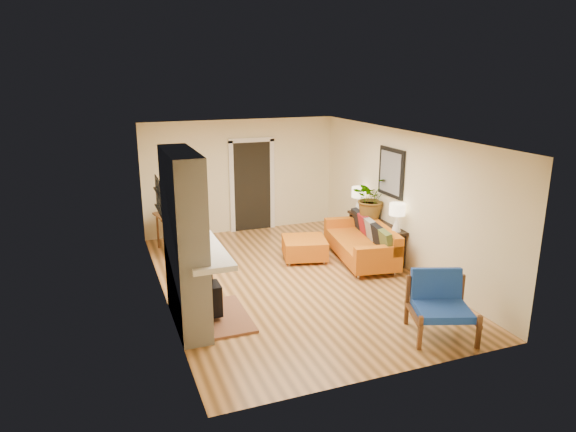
{
  "coord_description": "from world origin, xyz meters",
  "views": [
    {
      "loc": [
        -3.14,
        -8.03,
        3.65
      ],
      "look_at": [
        0.0,
        0.2,
        1.15
      ],
      "focal_mm": 32.0,
      "sensor_mm": 36.0,
      "label": 1
    }
  ],
  "objects_px": {
    "dining_table": "(181,222)",
    "console_table": "(376,228)",
    "sofa": "(364,242)",
    "lamp_near": "(397,214)",
    "ottoman": "(304,247)",
    "houseplant": "(371,198)",
    "lamp_far": "(358,196)",
    "blue_chair": "(440,301)"
  },
  "relations": [
    {
      "from": "dining_table",
      "to": "lamp_far",
      "type": "distance_m",
      "value": 3.78
    },
    {
      "from": "houseplant",
      "to": "dining_table",
      "type": "bearing_deg",
      "value": 158.35
    },
    {
      "from": "sofa",
      "to": "console_table",
      "type": "distance_m",
      "value": 0.43
    },
    {
      "from": "houseplant",
      "to": "ottoman",
      "type": "bearing_deg",
      "value": 177.15
    },
    {
      "from": "dining_table",
      "to": "lamp_far",
      "type": "height_order",
      "value": "lamp_far"
    },
    {
      "from": "lamp_near",
      "to": "dining_table",
      "type": "bearing_deg",
      "value": 146.59
    },
    {
      "from": "ottoman",
      "to": "lamp_far",
      "type": "height_order",
      "value": "lamp_far"
    },
    {
      "from": "dining_table",
      "to": "houseplant",
      "type": "height_order",
      "value": "houseplant"
    },
    {
      "from": "console_table",
      "to": "houseplant",
      "type": "bearing_deg",
      "value": 92.64
    },
    {
      "from": "console_table",
      "to": "sofa",
      "type": "bearing_deg",
      "value": -155.41
    },
    {
      "from": "blue_chair",
      "to": "dining_table",
      "type": "relative_size",
      "value": 0.6
    },
    {
      "from": "dining_table",
      "to": "sofa",
      "type": "bearing_deg",
      "value": -28.78
    },
    {
      "from": "console_table",
      "to": "lamp_far",
      "type": "distance_m",
      "value": 0.9
    },
    {
      "from": "blue_chair",
      "to": "houseplant",
      "type": "height_order",
      "value": "houseplant"
    },
    {
      "from": "ottoman",
      "to": "houseplant",
      "type": "height_order",
      "value": "houseplant"
    },
    {
      "from": "blue_chair",
      "to": "console_table",
      "type": "bearing_deg",
      "value": 75.98
    },
    {
      "from": "console_table",
      "to": "dining_table",
      "type": "bearing_deg",
      "value": 155.51
    },
    {
      "from": "ottoman",
      "to": "lamp_far",
      "type": "xyz_separation_m",
      "value": [
        1.44,
        0.47,
        0.82
      ]
    },
    {
      "from": "blue_chair",
      "to": "houseplant",
      "type": "distance_m",
      "value": 3.53
    },
    {
      "from": "dining_table",
      "to": "lamp_near",
      "type": "bearing_deg",
      "value": -33.41
    },
    {
      "from": "lamp_far",
      "to": "sofa",
      "type": "bearing_deg",
      "value": -110.28
    },
    {
      "from": "sofa",
      "to": "ottoman",
      "type": "bearing_deg",
      "value": 158.08
    },
    {
      "from": "sofa",
      "to": "houseplant",
      "type": "xyz_separation_m",
      "value": [
        0.33,
        0.37,
        0.8
      ]
    },
    {
      "from": "console_table",
      "to": "lamp_near",
      "type": "distance_m",
      "value": 0.89
    },
    {
      "from": "console_table",
      "to": "lamp_far",
      "type": "bearing_deg",
      "value": 90.0
    },
    {
      "from": "blue_chair",
      "to": "lamp_far",
      "type": "bearing_deg",
      "value": 78.63
    },
    {
      "from": "blue_chair",
      "to": "lamp_far",
      "type": "xyz_separation_m",
      "value": [
        0.79,
        3.92,
        0.58
      ]
    },
    {
      "from": "blue_chair",
      "to": "lamp_far",
      "type": "relative_size",
      "value": 2.01
    },
    {
      "from": "lamp_near",
      "to": "houseplant",
      "type": "height_order",
      "value": "houseplant"
    },
    {
      "from": "dining_table",
      "to": "console_table",
      "type": "height_order",
      "value": "dining_table"
    },
    {
      "from": "blue_chair",
      "to": "dining_table",
      "type": "bearing_deg",
      "value": 120.64
    },
    {
      "from": "blue_chair",
      "to": "lamp_near",
      "type": "height_order",
      "value": "lamp_near"
    },
    {
      "from": "sofa",
      "to": "ottoman",
      "type": "xyz_separation_m",
      "value": [
        -1.1,
        0.44,
        -0.12
      ]
    },
    {
      "from": "sofa",
      "to": "dining_table",
      "type": "xyz_separation_m",
      "value": [
        -3.31,
        1.82,
        0.26
      ]
    },
    {
      "from": "dining_table",
      "to": "houseplant",
      "type": "xyz_separation_m",
      "value": [
        3.64,
        -1.44,
        0.54
      ]
    },
    {
      "from": "dining_table",
      "to": "lamp_near",
      "type": "distance_m",
      "value": 4.39
    },
    {
      "from": "lamp_far",
      "to": "dining_table",
      "type": "bearing_deg",
      "value": 166.17
    },
    {
      "from": "sofa",
      "to": "houseplant",
      "type": "height_order",
      "value": "houseplant"
    },
    {
      "from": "ottoman",
      "to": "console_table",
      "type": "xyz_separation_m",
      "value": [
        1.44,
        -0.29,
        0.33
      ]
    },
    {
      "from": "console_table",
      "to": "houseplant",
      "type": "height_order",
      "value": "houseplant"
    },
    {
      "from": "dining_table",
      "to": "lamp_far",
      "type": "xyz_separation_m",
      "value": [
        3.65,
        -0.9,
        0.44
      ]
    },
    {
      "from": "console_table",
      "to": "lamp_near",
      "type": "height_order",
      "value": "lamp_near"
    }
  ]
}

